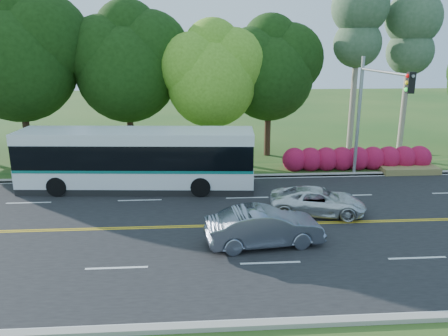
{
  "coord_description": "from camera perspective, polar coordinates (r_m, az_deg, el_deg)",
  "views": [
    {
      "loc": [
        -3.15,
        -17.62,
        7.63
      ],
      "look_at": [
        -1.81,
        2.0,
        2.06
      ],
      "focal_mm": 35.0,
      "sensor_mm": 36.0,
      "label": 1
    }
  ],
  "objects": [
    {
      "name": "ground",
      "position": [
        19.45,
        5.77,
        -7.37
      ],
      "size": [
        120.0,
        120.0,
        0.0
      ],
      "primitive_type": "plane",
      "color": "#204E1A",
      "rests_on": "ground"
    },
    {
      "name": "road",
      "position": [
        19.45,
        5.77,
        -7.34
      ],
      "size": [
        60.0,
        14.0,
        0.02
      ],
      "primitive_type": "cube",
      "color": "black",
      "rests_on": "ground"
    },
    {
      "name": "curb_north",
      "position": [
        26.08,
        3.19,
        -1.05
      ],
      "size": [
        60.0,
        0.3,
        0.15
      ],
      "primitive_type": "cube",
      "color": "#A5A195",
      "rests_on": "ground"
    },
    {
      "name": "curb_south",
      "position": [
        13.29,
        11.16,
        -19.19
      ],
      "size": [
        60.0,
        0.3,
        0.15
      ],
      "primitive_type": "cube",
      "color": "#A5A195",
      "rests_on": "ground"
    },
    {
      "name": "grass_verge",
      "position": [
        27.85,
        2.73,
        -0.0
      ],
      "size": [
        60.0,
        4.0,
        0.1
      ],
      "primitive_type": "cube",
      "color": "#204E1A",
      "rests_on": "ground"
    },
    {
      "name": "lane_markings",
      "position": [
        19.43,
        5.5,
        -7.32
      ],
      "size": [
        57.6,
        13.82,
        0.0
      ],
      "color": "gold",
      "rests_on": "road"
    },
    {
      "name": "tree_row",
      "position": [
        29.83,
        -8.0,
        13.93
      ],
      "size": [
        44.7,
        9.1,
        13.84
      ],
      "color": "black",
      "rests_on": "ground"
    },
    {
      "name": "bougainvillea_hedge",
      "position": [
        28.61,
        17.39,
        1.09
      ],
      "size": [
        9.5,
        2.25,
        1.5
      ],
      "color": "#A50D3C",
      "rests_on": "ground"
    },
    {
      "name": "traffic_signal",
      "position": [
        25.13,
        18.88,
        8.21
      ],
      "size": [
        0.42,
        6.1,
        7.0
      ],
      "color": "#97999F",
      "rests_on": "ground"
    },
    {
      "name": "transit_bus",
      "position": [
        23.95,
        -11.33,
        0.99
      ],
      "size": [
        12.62,
        3.66,
        3.26
      ],
      "rotation": [
        0.0,
        0.0,
        -0.08
      ],
      "color": "white",
      "rests_on": "road"
    },
    {
      "name": "sedan",
      "position": [
        17.28,
        5.27,
        -7.65
      ],
      "size": [
        4.73,
        2.16,
        1.5
      ],
      "primitive_type": "imported",
      "rotation": [
        0.0,
        0.0,
        1.7
      ],
      "color": "slate",
      "rests_on": "road"
    },
    {
      "name": "suv",
      "position": [
        20.77,
        12.13,
        -4.25
      ],
      "size": [
        4.7,
        2.82,
        1.22
      ],
      "primitive_type": "imported",
      "rotation": [
        0.0,
        0.0,
        1.38
      ],
      "color": "silver",
      "rests_on": "road"
    }
  ]
}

